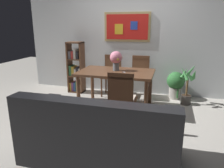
{
  "coord_description": "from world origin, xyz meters",
  "views": [
    {
      "loc": [
        0.83,
        -3.25,
        1.57
      ],
      "look_at": [
        -0.05,
        -0.06,
        0.65
      ],
      "focal_mm": 34.17,
      "sensor_mm": 36.0,
      "label": 1
    }
  ],
  "objects_px": {
    "bookshelf": "(76,70)",
    "potted_palm": "(187,86)",
    "dining_chair_far_left": "(112,72)",
    "potted_ivy": "(176,84)",
    "flower_vase": "(116,59)",
    "dining_chair_far_right": "(140,73)",
    "dining_chair_near_right": "(122,95)",
    "leather_couch": "(99,137)",
    "dining_table": "(116,76)",
    "tv_remote": "(124,73)"
  },
  "relations": [
    {
      "from": "potted_ivy",
      "to": "tv_remote",
      "type": "relative_size",
      "value": 3.71
    },
    {
      "from": "leather_couch",
      "to": "flower_vase",
      "type": "bearing_deg",
      "value": 97.94
    },
    {
      "from": "dining_table",
      "to": "dining_chair_far_left",
      "type": "bearing_deg",
      "value": 110.83
    },
    {
      "from": "potted_palm",
      "to": "flower_vase",
      "type": "xyz_separation_m",
      "value": [
        -1.35,
        -0.49,
        0.58
      ]
    },
    {
      "from": "dining_chair_far_left",
      "to": "leather_couch",
      "type": "xyz_separation_m",
      "value": [
        0.52,
        -2.47,
        -0.22
      ]
    },
    {
      "from": "dining_chair_near_right",
      "to": "dining_chair_far_right",
      "type": "bearing_deg",
      "value": 88.6
    },
    {
      "from": "leather_couch",
      "to": "bookshelf",
      "type": "height_order",
      "value": "bookshelf"
    },
    {
      "from": "bookshelf",
      "to": "dining_chair_near_right",
      "type": "bearing_deg",
      "value": -46.75
    },
    {
      "from": "flower_vase",
      "to": "tv_remote",
      "type": "relative_size",
      "value": 2.3
    },
    {
      "from": "dining_table",
      "to": "dining_chair_near_right",
      "type": "distance_m",
      "value": 0.87
    },
    {
      "from": "dining_table",
      "to": "dining_chair_near_right",
      "type": "relative_size",
      "value": 1.54
    },
    {
      "from": "flower_vase",
      "to": "bookshelf",
      "type": "bearing_deg",
      "value": 149.38
    },
    {
      "from": "leather_couch",
      "to": "flower_vase",
      "type": "xyz_separation_m",
      "value": [
        -0.25,
        1.76,
        0.64
      ]
    },
    {
      "from": "tv_remote",
      "to": "leather_couch",
      "type": "bearing_deg",
      "value": -88.71
    },
    {
      "from": "bookshelf",
      "to": "potted_palm",
      "type": "height_order",
      "value": "bookshelf"
    },
    {
      "from": "dining_chair_near_right",
      "to": "bookshelf",
      "type": "distance_m",
      "value": 2.14
    },
    {
      "from": "bookshelf",
      "to": "potted_ivy",
      "type": "relative_size",
      "value": 2.01
    },
    {
      "from": "dining_table",
      "to": "potted_ivy",
      "type": "xyz_separation_m",
      "value": [
        1.12,
        0.87,
        -0.29
      ]
    },
    {
      "from": "dining_chair_far_left",
      "to": "bookshelf",
      "type": "relative_size",
      "value": 0.76
    },
    {
      "from": "potted_ivy",
      "to": "dining_chair_far_right",
      "type": "bearing_deg",
      "value": -175.29
    },
    {
      "from": "potted_palm",
      "to": "dining_chair_far_left",
      "type": "bearing_deg",
      "value": 172.6
    },
    {
      "from": "dining_chair_far_right",
      "to": "dining_chair_near_right",
      "type": "distance_m",
      "value": 1.62
    },
    {
      "from": "dining_chair_far_right",
      "to": "dining_table",
      "type": "bearing_deg",
      "value": -112.81
    },
    {
      "from": "dining_chair_near_right",
      "to": "flower_vase",
      "type": "height_order",
      "value": "flower_vase"
    },
    {
      "from": "dining_chair_near_right",
      "to": "potted_ivy",
      "type": "distance_m",
      "value": 1.88
    },
    {
      "from": "dining_chair_far_right",
      "to": "dining_chair_far_left",
      "type": "distance_m",
      "value": 0.64
    },
    {
      "from": "tv_remote",
      "to": "potted_palm",
      "type": "bearing_deg",
      "value": 31.92
    },
    {
      "from": "dining_table",
      "to": "flower_vase",
      "type": "height_order",
      "value": "flower_vase"
    },
    {
      "from": "tv_remote",
      "to": "flower_vase",
      "type": "bearing_deg",
      "value": 133.79
    },
    {
      "from": "dining_chair_near_right",
      "to": "leather_couch",
      "type": "xyz_separation_m",
      "value": [
        -0.07,
        -0.89,
        -0.22
      ]
    },
    {
      "from": "dining_chair_far_right",
      "to": "potted_palm",
      "type": "bearing_deg",
      "value": -13.78
    },
    {
      "from": "bookshelf",
      "to": "potted_ivy",
      "type": "distance_m",
      "value": 2.3
    },
    {
      "from": "dining_chair_far_left",
      "to": "flower_vase",
      "type": "bearing_deg",
      "value": -68.43
    },
    {
      "from": "bookshelf",
      "to": "potted_palm",
      "type": "distance_m",
      "value": 2.52
    },
    {
      "from": "leather_couch",
      "to": "dining_chair_far_right",
      "type": "bearing_deg",
      "value": 87.48
    },
    {
      "from": "potted_ivy",
      "to": "dining_table",
      "type": "bearing_deg",
      "value": -142.1
    },
    {
      "from": "dining_chair_far_right",
      "to": "leather_couch",
      "type": "bearing_deg",
      "value": -92.52
    },
    {
      "from": "bookshelf",
      "to": "dining_chair_far_right",
      "type": "bearing_deg",
      "value": 2.07
    },
    {
      "from": "dining_chair_far_left",
      "to": "tv_remote",
      "type": "xyz_separation_m",
      "value": [
        0.49,
        -0.92,
        0.2
      ]
    },
    {
      "from": "flower_vase",
      "to": "potted_ivy",
      "type": "bearing_deg",
      "value": 35.16
    },
    {
      "from": "dining_chair_far_left",
      "to": "potted_palm",
      "type": "distance_m",
      "value": 1.65
    },
    {
      "from": "dining_table",
      "to": "flower_vase",
      "type": "relative_size",
      "value": 3.81
    },
    {
      "from": "dining_table",
      "to": "tv_remote",
      "type": "xyz_separation_m",
      "value": [
        0.19,
        -0.15,
        0.11
      ]
    },
    {
      "from": "potted_ivy",
      "to": "flower_vase",
      "type": "bearing_deg",
      "value": -144.84
    },
    {
      "from": "dining_chair_far_right",
      "to": "dining_chair_far_left",
      "type": "relative_size",
      "value": 1.0
    },
    {
      "from": "dining_chair_far_left",
      "to": "potted_ivy",
      "type": "xyz_separation_m",
      "value": [
        1.41,
        0.1,
        -0.2
      ]
    },
    {
      "from": "dining_chair_far_right",
      "to": "dining_chair_near_right",
      "type": "xyz_separation_m",
      "value": [
        -0.04,
        -1.62,
        0.0
      ]
    },
    {
      "from": "dining_chair_near_right",
      "to": "leather_couch",
      "type": "relative_size",
      "value": 0.51
    },
    {
      "from": "dining_chair_far_right",
      "to": "leather_couch",
      "type": "distance_m",
      "value": 2.51
    },
    {
      "from": "potted_palm",
      "to": "dining_table",
      "type": "bearing_deg",
      "value": -157.19
    }
  ]
}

